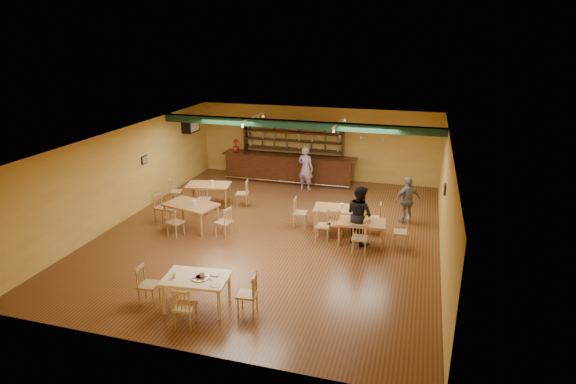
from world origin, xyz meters
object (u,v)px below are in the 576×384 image
(patron_right_a, at_px, (359,214))
(patron_bar, at_px, (306,168))
(dining_table_d, at_px, (361,232))
(bar_counter, at_px, (289,168))
(dining_table_a, at_px, (209,194))
(near_table, at_px, (197,292))
(dining_table_c, at_px, (192,216))
(dining_table_b, at_px, (337,218))

(patron_right_a, bearing_deg, patron_bar, -19.50)
(dining_table_d, height_order, patron_bar, patron_bar)
(bar_counter, bearing_deg, dining_table_d, -54.54)
(dining_table_a, xyz_separation_m, patron_right_a, (5.61, -1.72, 0.50))
(bar_counter, relative_size, patron_bar, 3.18)
(near_table, bearing_deg, dining_table_a, 106.81)
(dining_table_c, relative_size, near_table, 1.14)
(patron_bar, bearing_deg, near_table, 102.38)
(bar_counter, relative_size, dining_table_a, 3.63)
(dining_table_d, xyz_separation_m, patron_right_a, (-0.09, 0.04, 0.54))
(bar_counter, xyz_separation_m, dining_table_d, (3.70, -5.19, -0.22))
(patron_bar, relative_size, patron_right_a, 0.99)
(patron_right_a, bearing_deg, bar_counter, -16.41)
(dining_table_a, distance_m, patron_right_a, 5.89)
(dining_table_b, bearing_deg, bar_counter, 118.41)
(dining_table_b, xyz_separation_m, dining_table_d, (0.89, -0.84, -0.01))
(dining_table_c, height_order, patron_right_a, patron_right_a)
(dining_table_c, bearing_deg, near_table, -47.72)
(dining_table_a, xyz_separation_m, dining_table_c, (0.40, -2.11, 0.02))
(dining_table_d, distance_m, near_table, 5.41)
(dining_table_a, bearing_deg, dining_table_d, -28.39)
(dining_table_a, distance_m, dining_table_d, 5.96)
(bar_counter, distance_m, dining_table_d, 6.38)
(dining_table_c, distance_m, patron_right_a, 5.25)
(dining_table_c, bearing_deg, dining_table_b, 28.86)
(dining_table_a, bearing_deg, patron_bar, 30.65)
(bar_counter, distance_m, patron_right_a, 6.30)
(dining_table_d, height_order, near_table, near_table)
(dining_table_d, bearing_deg, bar_counter, 121.93)
(near_table, bearing_deg, patron_bar, 82.10)
(dining_table_d, bearing_deg, dining_table_c, -179.78)
(bar_counter, distance_m, near_table, 9.68)
(dining_table_c, height_order, dining_table_d, dining_table_c)
(bar_counter, height_order, patron_bar, patron_bar)
(dining_table_b, xyz_separation_m, near_table, (-2.18, -5.31, 0.03))
(dining_table_a, relative_size, near_table, 1.07)
(patron_bar, distance_m, patron_right_a, 5.10)
(dining_table_c, distance_m, near_table, 4.68)
(patron_bar, bearing_deg, bar_counter, -27.87)
(dining_table_c, bearing_deg, patron_bar, 75.69)
(near_table, height_order, patron_right_a, patron_right_a)
(patron_bar, xyz_separation_m, patron_right_a, (2.70, -4.33, 0.01))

